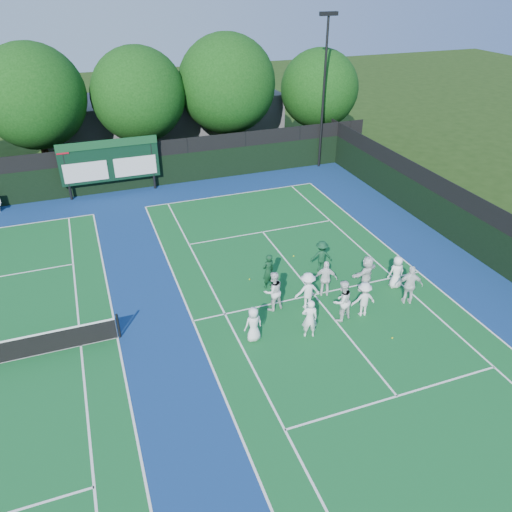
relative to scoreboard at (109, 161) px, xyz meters
name	(u,v)px	position (x,y,z in m)	size (l,w,h in m)	color
ground	(324,308)	(7.01, -15.59, -2.19)	(120.00, 120.00, 0.00)	#1B320D
court_apron	(181,324)	(1.01, -14.59, -2.19)	(34.00, 32.00, 0.01)	navy
near_court	(314,295)	(7.01, -14.59, -2.18)	(11.05, 23.85, 0.01)	#115725
back_fence	(127,170)	(1.01, 0.41, -0.83)	(34.00, 0.08, 3.00)	black
divider_fence_right	(484,235)	(16.01, -14.59, -0.83)	(0.08, 32.00, 3.00)	black
scoreboard	(109,161)	(0.00, 0.00, 0.00)	(6.00, 0.21, 3.55)	black
clubhouse	(164,122)	(5.01, 8.41, -0.19)	(18.00, 6.00, 4.00)	#5A5A60
light_pole_right	(325,75)	(14.51, 0.11, 4.11)	(1.20, 0.30, 10.12)	black
tree_b	(36,99)	(-3.62, 3.99, 3.17)	(6.51, 6.51, 8.79)	black
tree_c	(141,97)	(2.86, 3.99, 2.81)	(6.23, 6.23, 8.29)	black
tree_d	(229,86)	(9.03, 3.99, 3.06)	(6.83, 6.83, 8.84)	black
tree_e	(321,90)	(16.27, 3.99, 2.25)	(5.82, 5.82, 7.51)	black
tennis_ball_1	(312,276)	(7.60, -13.18, -2.16)	(0.07, 0.07, 0.07)	#C1CB17
tennis_ball_2	(392,338)	(8.57, -18.34, -2.16)	(0.07, 0.07, 0.07)	#C1CB17
tennis_ball_3	(250,279)	(4.74, -12.46, -2.16)	(0.07, 0.07, 0.07)	#C1CB17
tennis_ball_4	(294,256)	(7.52, -11.20, -2.16)	(0.07, 0.07, 0.07)	#C1CB17
player_front_0	(253,324)	(3.47, -16.52, -1.45)	(0.73, 0.47, 1.49)	white
player_front_1	(310,318)	(5.57, -17.05, -1.34)	(0.62, 0.41, 1.69)	white
player_front_2	(342,301)	(7.26, -16.52, -1.28)	(0.89, 0.69, 1.83)	white
player_front_3	(364,299)	(8.25, -16.56, -1.41)	(1.01, 0.58, 1.56)	silver
player_front_4	(410,285)	(10.53, -16.49, -1.29)	(1.06, 0.44, 1.81)	white
player_back_0	(273,291)	(4.92, -14.90, -1.30)	(0.87, 0.68, 1.79)	white
player_back_1	(308,291)	(6.31, -15.31, -1.34)	(1.09, 0.63, 1.69)	white
player_back_2	(326,279)	(7.45, -14.73, -1.34)	(1.00, 0.41, 1.70)	white
player_back_3	(366,274)	(9.33, -14.97, -1.34)	(1.57, 0.50, 1.69)	white
player_back_4	(397,272)	(10.72, -15.24, -1.41)	(0.76, 0.50, 1.56)	white
coach_left	(268,271)	(5.33, -13.30, -1.35)	(0.62, 0.40, 1.69)	#0E361C
coach_right	(321,256)	(8.19, -12.85, -1.41)	(1.01, 0.58, 1.57)	#103C22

